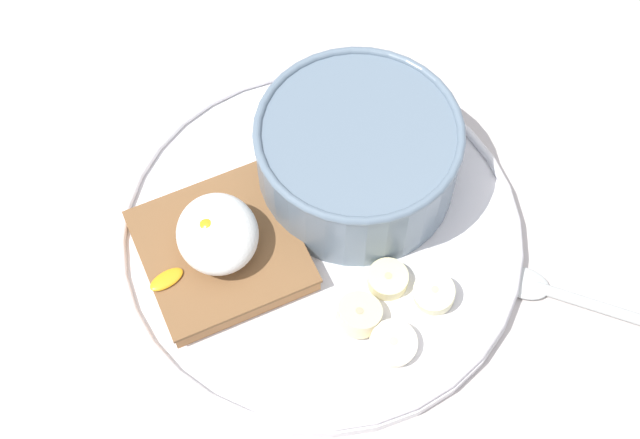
{
  "coord_description": "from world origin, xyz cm",
  "views": [
    {
      "loc": [
        28.39,
        -7.43,
        58.73
      ],
      "look_at": [
        0.0,
        0.0,
        5.0
      ],
      "focal_mm": 50.0,
      "sensor_mm": 36.0,
      "label": 1
    }
  ],
  "objects": [
    {
      "name": "oatmeal_bowl",
      "position": [
        -3.63,
        3.66,
        6.24
      ],
      "size": [
        14.37,
        14.37,
        6.52
      ],
      "color": "slate",
      "rests_on": "plate"
    },
    {
      "name": "banana_slice_left",
      "position": [
        6.78,
        6.16,
        3.77
      ],
      "size": [
        4.08,
        4.11,
        1.76
      ],
      "color": "beige",
      "rests_on": "plate"
    },
    {
      "name": "plate",
      "position": [
        0.0,
        0.0,
        2.8
      ],
      "size": [
        28.73,
        28.73,
        1.6
      ],
      "color": "white",
      "rests_on": "ground_plane"
    },
    {
      "name": "banana_slice_back",
      "position": [
        9.45,
        2.49,
        3.59
      ],
      "size": [
        3.67,
        3.58,
        1.43
      ],
      "color": "#F2E7C8",
      "rests_on": "plate"
    },
    {
      "name": "ground_plane",
      "position": [
        0.0,
        0.0,
        1.0
      ],
      "size": [
        120.0,
        120.0,
        2.0
      ],
      "primitive_type": "cube",
      "color": "beige",
      "rests_on": "ground"
    },
    {
      "name": "spoon",
      "position": [
        8.68,
        15.13,
        2.4
      ],
      "size": [
        8.39,
        11.19,
        0.8
      ],
      "color": "silver",
      "rests_on": "ground_plane"
    },
    {
      "name": "banana_slice_right",
      "position": [
        4.9,
        3.49,
        3.56
      ],
      "size": [
        3.47,
        3.47,
        1.19
      ],
      "color": "beige",
      "rests_on": "plate"
    },
    {
      "name": "toast_slice",
      "position": [
        0.18,
        -7.06,
        3.88
      ],
      "size": [
        12.24,
        12.24,
        1.59
      ],
      "color": "brown",
      "rests_on": "plate"
    },
    {
      "name": "poached_egg",
      "position": [
        0.2,
        -7.13,
        6.34
      ],
      "size": [
        6.03,
        8.09,
        3.54
      ],
      "color": "white",
      "rests_on": "toast_slice"
    },
    {
      "name": "banana_slice_front",
      "position": [
        7.01,
        0.86,
        3.8
      ],
      "size": [
        4.38,
        4.38,
        1.86
      ],
      "color": "beige",
      "rests_on": "plate"
    }
  ]
}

